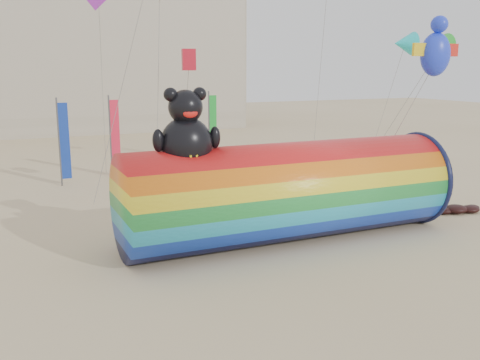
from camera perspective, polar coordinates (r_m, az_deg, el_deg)
name	(u,v)px	position (r m, az deg, el deg)	size (l,w,h in m)	color
ground	(244,249)	(20.92, 0.45, -7.34)	(160.00, 160.00, 0.00)	#CCB58C
windsock_assembly	(288,189)	(21.68, 5.19, -0.94)	(13.69, 4.17, 6.31)	red
kite_handler	(439,192)	(28.37, 20.45, -1.26)	(0.59, 0.38, 1.61)	slate
fabric_bundle	(458,209)	(28.03, 22.26, -2.88)	(2.62, 1.35, 0.41)	black
festival_banners	(136,134)	(35.80, -11.06, 4.86)	(11.66, 4.27, 5.20)	#59595E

